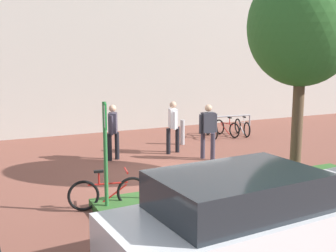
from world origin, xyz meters
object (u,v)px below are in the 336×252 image
Objects in this scene: bike_at_sign at (108,193)px; car_white_hatch at (244,222)px; tree_sidewalk at (302,27)px; bike_rack_cluster at (227,127)px; person_shirt_blue at (173,124)px; bollard_steel at (182,132)px; parking_sign_post at (105,141)px; person_suited_navy at (208,128)px; person_suited_dark at (113,129)px.

bike_at_sign is 3.49m from car_white_hatch.
tree_sidewalk is 2.56× the size of bike_rack_cluster.
car_white_hatch is at bearing -107.83° from person_shirt_blue.
person_shirt_blue is at bearing -152.07° from bike_rack_cluster.
bike_rack_cluster is 2.42m from bollard_steel.
parking_sign_post is at bearing -130.21° from person_shirt_blue.
car_white_hatch is at bearing -121.80° from bike_rack_cluster.
person_suited_navy is 2.92m from person_suited_dark.
parking_sign_post is 1.34× the size of person_shirt_blue.
person_suited_dark is (1.48, 4.16, -0.53)m from parking_sign_post.
car_white_hatch reaches higher than bollard_steel.
tree_sidewalk is 6.22m from bollard_steel.
tree_sidewalk is at bearing -69.77° from person_shirt_blue.
tree_sidewalk reaches higher than bike_rack_cluster.
person_suited_dark is 0.39× the size of car_white_hatch.
bike_rack_cluster is at bearing 73.52° from tree_sidewalk.
person_suited_navy is 6.73m from car_white_hatch.
car_white_hatch reaches higher than bike_at_sign.
bollard_steel is 0.52× the size of person_suited_dark.
bike_rack_cluster is at bearing 40.44° from bike_at_sign.
person_suited_dark is at bearing 87.83° from car_white_hatch.
parking_sign_post reaches higher than bike_at_sign.
parking_sign_post is 6.96m from bollard_steel.
person_shirt_blue is at bearing 49.79° from parking_sign_post.
person_suited_dark is at bearing 156.31° from person_suited_navy.
parking_sign_post is at bearing -130.21° from bollard_steel.
bollard_steel is 0.52× the size of person_shirt_blue.
person_suited_dark reaches higher than bike_at_sign.
bollard_steel is 1.49m from person_shirt_blue.
bollard_steel is at bearing 68.76° from car_white_hatch.
parking_sign_post reaches higher than bollard_steel.
tree_sidewalk is at bearing -1.44° from bike_at_sign.
person_suited_dark reaches higher than car_white_hatch.
person_suited_navy reaches higher than bike_rack_cluster.
bollard_steel is at bearing 49.79° from parking_sign_post.
tree_sidewalk is 7.01m from bike_rack_cluster.
person_shirt_blue is (-0.90, -1.06, 0.53)m from bollard_steel.
person_suited_navy is at bearing -62.98° from person_shirt_blue.
parking_sign_post is 1.34× the size of person_suited_dark.
person_suited_dark is (1.38, 3.94, 0.63)m from bike_at_sign.
car_white_hatch is at bearing -116.00° from person_suited_navy.
bike_at_sign is at bearing -145.74° from person_suited_navy.
car_white_hatch reaches higher than bike_rack_cluster.
bike_rack_cluster is 3.96m from person_suited_navy.
bollard_steel is 3.20m from person_suited_dark.
bollard_steel is at bearing -164.42° from bike_rack_cluster.
bike_rack_cluster is 1.22× the size of person_shirt_blue.
person_shirt_blue is (-3.22, -1.71, 0.63)m from bike_rack_cluster.
bike_at_sign is at bearing 65.16° from parking_sign_post.
bollard_steel reaches higher than bike_at_sign.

